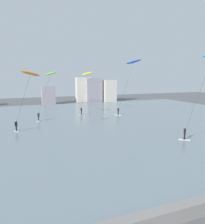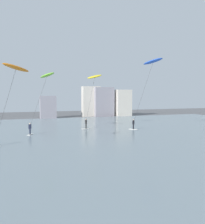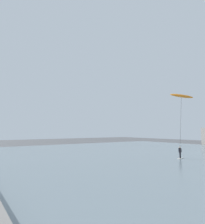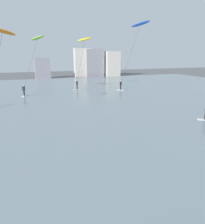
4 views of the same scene
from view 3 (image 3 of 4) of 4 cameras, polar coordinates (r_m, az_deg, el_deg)
The scene contains 1 object.
kitesurfer_orange at distance 27.71m, azimuth 21.41°, elevation 2.24°, with size 4.03×4.32×8.76m.
Camera 3 is at (10.57, 2.34, 4.05)m, focal length 32.23 mm.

